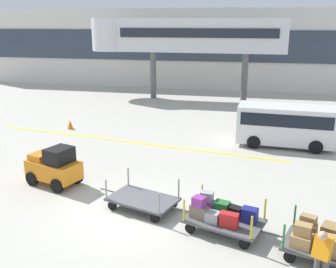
{
  "coord_description": "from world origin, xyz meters",
  "views": [
    {
      "loc": [
        3.79,
        -11.25,
        6.26
      ],
      "look_at": [
        0.36,
        4.49,
        1.54
      ],
      "focal_mm": 41.33,
      "sensor_mm": 36.0,
      "label": 1
    }
  ],
  "objects_px": {
    "baggage_cart_lead": "(142,200)",
    "baggage_handler": "(322,255)",
    "baggage_cart_tail": "(329,242)",
    "safety_cone_near": "(70,124)",
    "baggage_cart_middle": "(221,215)",
    "baggage_tug": "(54,167)",
    "shuttle_van": "(285,123)"
  },
  "relations": [
    {
      "from": "safety_cone_near",
      "to": "baggage_cart_middle",
      "type": "bearing_deg",
      "value": -45.04
    },
    {
      "from": "baggage_handler",
      "to": "baggage_cart_lead",
      "type": "bearing_deg",
      "value": 150.75
    },
    {
      "from": "baggage_cart_middle",
      "to": "baggage_handler",
      "type": "height_order",
      "value": "baggage_handler"
    },
    {
      "from": "baggage_tug",
      "to": "baggage_handler",
      "type": "distance_m",
      "value": 10.23
    },
    {
      "from": "baggage_cart_lead",
      "to": "shuttle_van",
      "type": "relative_size",
      "value": 0.63
    },
    {
      "from": "shuttle_van",
      "to": "safety_cone_near",
      "type": "xyz_separation_m",
      "value": [
        -12.34,
        0.63,
        -0.96
      ]
    },
    {
      "from": "baggage_cart_lead",
      "to": "baggage_cart_tail",
      "type": "distance_m",
      "value": 6.02
    },
    {
      "from": "baggage_cart_lead",
      "to": "baggage_handler",
      "type": "xyz_separation_m",
      "value": [
        5.34,
        -2.99,
        0.52
      ]
    },
    {
      "from": "baggage_cart_middle",
      "to": "safety_cone_near",
      "type": "xyz_separation_m",
      "value": [
        -9.85,
        9.87,
        -0.25
      ]
    },
    {
      "from": "baggage_cart_lead",
      "to": "baggage_cart_tail",
      "type": "relative_size",
      "value": 1.0
    },
    {
      "from": "baggage_cart_tail",
      "to": "shuttle_van",
      "type": "height_order",
      "value": "shuttle_van"
    },
    {
      "from": "baggage_handler",
      "to": "baggage_cart_tail",
      "type": "bearing_deg",
      "value": 71.51
    },
    {
      "from": "baggage_cart_lead",
      "to": "shuttle_van",
      "type": "xyz_separation_m",
      "value": [
        5.25,
        8.38,
        0.89
      ]
    },
    {
      "from": "baggage_tug",
      "to": "baggage_cart_tail",
      "type": "xyz_separation_m",
      "value": [
        9.69,
        -3.1,
        -0.19
      ]
    },
    {
      "from": "baggage_tug",
      "to": "safety_cone_near",
      "type": "height_order",
      "value": "baggage_tug"
    },
    {
      "from": "baggage_tug",
      "to": "baggage_cart_lead",
      "type": "xyz_separation_m",
      "value": [
        3.96,
        -1.27,
        -0.41
      ]
    },
    {
      "from": "baggage_handler",
      "to": "baggage_tug",
      "type": "bearing_deg",
      "value": 155.4
    },
    {
      "from": "baggage_tug",
      "to": "safety_cone_near",
      "type": "xyz_separation_m",
      "value": [
        -3.13,
        7.74,
        -0.48
      ]
    },
    {
      "from": "baggage_cart_tail",
      "to": "baggage_handler",
      "type": "relative_size",
      "value": 1.97
    },
    {
      "from": "baggage_cart_tail",
      "to": "baggage_cart_lead",
      "type": "bearing_deg",
      "value": 162.25
    },
    {
      "from": "baggage_cart_tail",
      "to": "baggage_cart_middle",
      "type": "bearing_deg",
      "value": 161.78
    },
    {
      "from": "baggage_tug",
      "to": "baggage_cart_tail",
      "type": "bearing_deg",
      "value": -17.74
    },
    {
      "from": "shuttle_van",
      "to": "baggage_cart_lead",
      "type": "bearing_deg",
      "value": -122.1
    },
    {
      "from": "baggage_cart_middle",
      "to": "baggage_cart_tail",
      "type": "xyz_separation_m",
      "value": [
        2.96,
        -0.98,
        0.03
      ]
    },
    {
      "from": "baggage_cart_lead",
      "to": "shuttle_van",
      "type": "height_order",
      "value": "shuttle_van"
    },
    {
      "from": "baggage_cart_middle",
      "to": "shuttle_van",
      "type": "height_order",
      "value": "shuttle_van"
    },
    {
      "from": "baggage_cart_lead",
      "to": "baggage_cart_tail",
      "type": "height_order",
      "value": "same"
    },
    {
      "from": "baggage_cart_middle",
      "to": "baggage_cart_lead",
      "type": "bearing_deg",
      "value": 162.75
    },
    {
      "from": "baggage_cart_lead",
      "to": "safety_cone_near",
      "type": "bearing_deg",
      "value": 128.2
    },
    {
      "from": "shuttle_van",
      "to": "safety_cone_near",
      "type": "distance_m",
      "value": 12.4
    },
    {
      "from": "baggage_handler",
      "to": "safety_cone_near",
      "type": "height_order",
      "value": "baggage_handler"
    },
    {
      "from": "baggage_handler",
      "to": "shuttle_van",
      "type": "distance_m",
      "value": 11.38
    }
  ]
}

